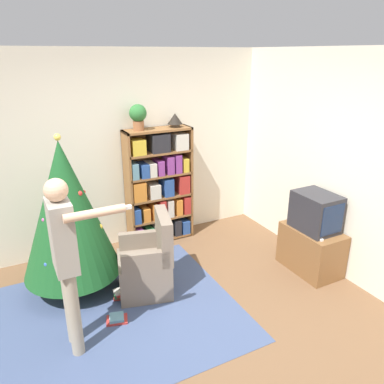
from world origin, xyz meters
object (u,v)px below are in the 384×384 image
bookshelf (160,187)px  christmas_tree (67,210)px  table_lamp (175,119)px  potted_plant (138,115)px  armchair (148,265)px  standing_person (66,254)px  television (316,212)px

bookshelf → christmas_tree: christmas_tree is taller
christmas_tree → table_lamp: 1.88m
christmas_tree → table_lamp: (1.59, 0.67, 0.74)m
potted_plant → table_lamp: potted_plant is taller
armchair → standing_person: 1.21m
television → christmas_tree: bearing=160.6°
television → table_lamp: bearing=123.5°
armchair → bookshelf: bearing=165.1°
bookshelf → potted_plant: 1.03m
television → christmas_tree: christmas_tree is taller
television → standing_person: 2.83m
christmas_tree → armchair: 1.06m
television → potted_plant: size_ratio=1.58×
standing_person → christmas_tree: bearing=169.6°
christmas_tree → bookshelf: bearing=26.3°
television → christmas_tree: size_ratio=0.29×
christmas_tree → armchair: bearing=-31.0°
bookshelf → potted_plant: potted_plant is taller
christmas_tree → table_lamp: size_ratio=8.92×
bookshelf → table_lamp: size_ratio=8.00×
television → table_lamp: size_ratio=2.60×
christmas_tree → standing_person: 0.96m
christmas_tree → potted_plant: size_ratio=5.42×
bookshelf → table_lamp: bearing=1.8°
standing_person → table_lamp: 2.50m
christmas_tree → television: bearing=-19.4°
potted_plant → table_lamp: 0.52m
standing_person → table_lamp: size_ratio=8.12×
standing_person → table_lamp: (1.76, 1.61, 0.74)m
standing_person → bookshelf: bearing=136.5°
potted_plant → standing_person: bearing=-127.8°
standing_person → potted_plant: (1.25, 1.61, 0.83)m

